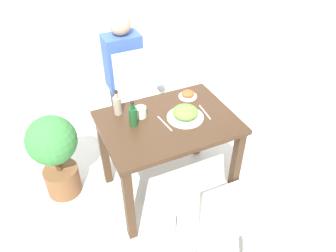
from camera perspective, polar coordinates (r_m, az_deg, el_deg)
ground_plane at (r=2.84m, az=0.00°, el=-10.72°), size 16.00×16.00×0.00m
dining_table at (r=2.42m, az=0.00°, el=-1.34°), size 0.96×0.70×0.72m
chair_near at (r=2.06m, az=9.00°, el=-14.93°), size 0.42×0.42×0.90m
chair_far at (r=3.02m, az=-4.72°, el=5.29°), size 0.42×0.42×0.90m
food_plate at (r=2.35m, az=3.04°, el=2.22°), size 0.27×0.27×0.09m
side_plate at (r=2.59m, az=3.47°, el=5.49°), size 0.14×0.14×0.06m
drink_cup at (r=2.37m, az=-4.77°, el=2.45°), size 0.08×0.08×0.08m
sauce_bottle at (r=2.27m, az=-6.10°, el=1.76°), size 0.06×0.06×0.21m
condiment_bottle at (r=2.40m, az=-8.81°, el=3.68°), size 0.06×0.06×0.21m
fork_utensil at (r=2.32m, az=-0.58°, el=0.45°), size 0.03×0.19×0.00m
spoon_utensil at (r=2.44m, az=6.43°, el=2.42°), size 0.02×0.19×0.00m
potted_plant_left at (r=2.66m, az=-19.13°, el=-4.18°), size 0.38×0.38×0.74m
person_figure at (r=3.25m, az=-7.63°, el=9.10°), size 0.34×0.22×1.17m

